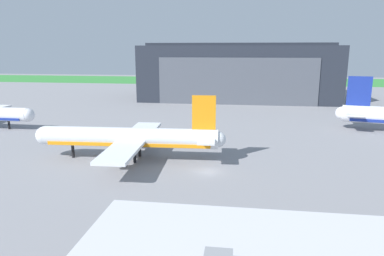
# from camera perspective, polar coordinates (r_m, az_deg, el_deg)

# --- Properties ---
(ground_plane) EXTENTS (440.00, 440.00, 0.00)m
(ground_plane) POSITION_cam_1_polar(r_m,az_deg,el_deg) (60.43, 2.62, -7.05)
(ground_plane) COLOR gray
(grass_field_strip) EXTENTS (440.00, 56.00, 0.08)m
(grass_field_strip) POSITION_cam_1_polar(r_m,az_deg,el_deg) (234.77, 6.77, 7.55)
(grass_field_strip) COLOR #37893B
(grass_field_strip) RESTS_ON ground_plane
(maintenance_hangar) EXTENTS (76.88, 38.82, 22.84)m
(maintenance_hangar) POSITION_cam_1_polar(r_m,az_deg,el_deg) (151.28, 7.40, 8.95)
(maintenance_hangar) COLOR #232833
(maintenance_hangar) RESTS_ON ground_plane
(airliner_near_left) EXTENTS (36.05, 29.52, 12.26)m
(airliner_near_left) POSITION_cam_1_polar(r_m,az_deg,el_deg) (66.93, -10.02, -1.61)
(airliner_near_left) COLOR silver
(airliner_near_left) RESTS_ON ground_plane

